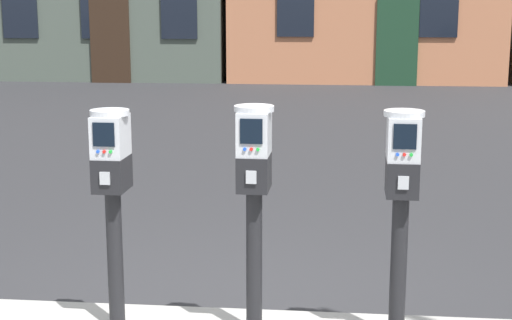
{
  "coord_description": "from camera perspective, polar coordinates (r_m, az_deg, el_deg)",
  "views": [
    {
      "loc": [
        0.7,
        -4.26,
        1.99
      ],
      "look_at": [
        0.27,
        -0.05,
        1.13
      ],
      "focal_mm": 54.44,
      "sensor_mm": 36.0,
      "label": 1
    }
  ],
  "objects": [
    {
      "name": "parking_meter_near_kerb",
      "position": [
        4.4,
        -10.53,
        -1.46
      ],
      "size": [
        0.22,
        0.25,
        1.27
      ],
      "rotation": [
        0.0,
        0.0,
        -1.59
      ],
      "color": "black",
      "rests_on": "sidewalk_slab"
    },
    {
      "name": "parking_meter_end_of_row",
      "position": [
        4.23,
        10.65,
        -1.78
      ],
      "size": [
        0.22,
        0.25,
        1.29
      ],
      "rotation": [
        0.0,
        0.0,
        -1.59
      ],
      "color": "black",
      "rests_on": "sidewalk_slab"
    },
    {
      "name": "parking_meter_twin_adjacent",
      "position": [
        4.24,
        -0.14,
        -1.43
      ],
      "size": [
        0.22,
        0.25,
        1.3
      ],
      "rotation": [
        0.0,
        0.0,
        -1.59
      ],
      "color": "black",
      "rests_on": "sidewalk_slab"
    }
  ]
}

